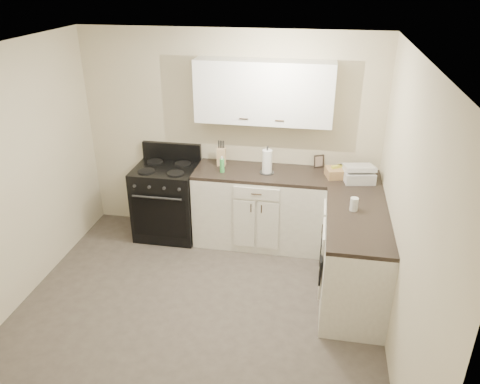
% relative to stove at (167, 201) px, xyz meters
% --- Properties ---
extents(floor, '(3.60, 3.60, 0.00)m').
position_rel_stove_xyz_m(floor, '(0.74, -1.48, -0.46)').
color(floor, '#473F38').
rests_on(floor, ground).
extents(ceiling, '(3.60, 3.60, 0.00)m').
position_rel_stove_xyz_m(ceiling, '(0.74, -1.48, 2.04)').
color(ceiling, white).
rests_on(ceiling, wall_back).
extents(wall_back, '(3.60, 0.00, 3.60)m').
position_rel_stove_xyz_m(wall_back, '(0.74, 0.32, 0.79)').
color(wall_back, beige).
rests_on(wall_back, ground).
extents(wall_right, '(0.00, 3.60, 3.60)m').
position_rel_stove_xyz_m(wall_right, '(2.54, -1.48, 0.79)').
color(wall_right, beige).
rests_on(wall_right, ground).
extents(wall_left, '(0.00, 3.60, 3.60)m').
position_rel_stove_xyz_m(wall_left, '(-1.06, -1.48, 0.79)').
color(wall_left, beige).
rests_on(wall_left, ground).
extents(wall_front, '(3.60, 0.00, 3.60)m').
position_rel_stove_xyz_m(wall_front, '(0.74, -3.28, 0.79)').
color(wall_front, beige).
rests_on(wall_front, ground).
extents(base_cabinets_back, '(1.55, 0.60, 0.90)m').
position_rel_stove_xyz_m(base_cabinets_back, '(1.16, 0.02, -0.01)').
color(base_cabinets_back, white).
rests_on(base_cabinets_back, floor).
extents(base_cabinets_right, '(0.60, 1.90, 0.90)m').
position_rel_stove_xyz_m(base_cabinets_right, '(2.24, -0.63, -0.01)').
color(base_cabinets_right, white).
rests_on(base_cabinets_right, floor).
extents(countertop_back, '(1.55, 0.60, 0.04)m').
position_rel_stove_xyz_m(countertop_back, '(1.16, 0.02, 0.46)').
color(countertop_back, black).
rests_on(countertop_back, base_cabinets_back).
extents(countertop_right, '(0.60, 1.90, 0.04)m').
position_rel_stove_xyz_m(countertop_right, '(2.24, -0.63, 0.46)').
color(countertop_right, black).
rests_on(countertop_right, base_cabinets_right).
extents(upper_cabinets, '(1.55, 0.30, 0.70)m').
position_rel_stove_xyz_m(upper_cabinets, '(1.16, 0.18, 1.38)').
color(upper_cabinets, white).
rests_on(upper_cabinets, wall_back).
extents(stove, '(0.75, 0.64, 0.91)m').
position_rel_stove_xyz_m(stove, '(0.00, 0.00, 0.00)').
color(stove, black).
rests_on(stove, floor).
extents(knife_block, '(0.11, 0.10, 0.22)m').
position_rel_stove_xyz_m(knife_block, '(0.67, 0.14, 0.59)').
color(knife_block, '#D8BB85').
rests_on(knife_block, countertop_back).
extents(paper_towel, '(0.14, 0.14, 0.28)m').
position_rel_stove_xyz_m(paper_towel, '(1.24, 0.00, 0.62)').
color(paper_towel, white).
rests_on(paper_towel, countertop_back).
extents(soap_bottle, '(0.07, 0.07, 0.16)m').
position_rel_stove_xyz_m(soap_bottle, '(0.72, -0.06, 0.56)').
color(soap_bottle, '#45B553').
rests_on(soap_bottle, countertop_back).
extents(picture_frame, '(0.13, 0.08, 0.15)m').
position_rel_stove_xyz_m(picture_frame, '(1.82, 0.28, 0.56)').
color(picture_frame, black).
rests_on(picture_frame, countertop_back).
extents(wicker_basket, '(0.36, 0.29, 0.11)m').
position_rel_stove_xyz_m(wicker_basket, '(2.07, 0.04, 0.53)').
color(wicker_basket, '#AC7F51').
rests_on(wicker_basket, countertop_right).
extents(countertop_grill, '(0.38, 0.36, 0.12)m').
position_rel_stove_xyz_m(countertop_grill, '(2.27, -0.02, 0.54)').
color(countertop_grill, silver).
rests_on(countertop_grill, countertop_right).
extents(glass_jar, '(0.10, 0.10, 0.13)m').
position_rel_stove_xyz_m(glass_jar, '(2.19, -0.77, 0.55)').
color(glass_jar, silver).
rests_on(glass_jar, countertop_right).
extents(oven_mitt_near, '(0.02, 0.15, 0.27)m').
position_rel_stove_xyz_m(oven_mitt_near, '(1.91, -1.20, 0.03)').
color(oven_mitt_near, black).
rests_on(oven_mitt_near, base_cabinets_right).
extents(oven_mitt_far, '(0.02, 0.15, 0.26)m').
position_rel_stove_xyz_m(oven_mitt_far, '(1.91, -0.90, 0.04)').
color(oven_mitt_far, black).
rests_on(oven_mitt_far, base_cabinets_right).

